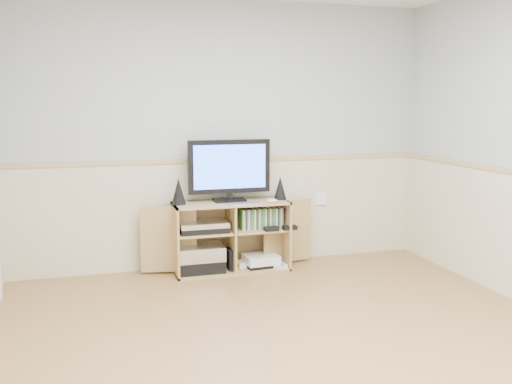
# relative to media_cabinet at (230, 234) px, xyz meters

# --- Properties ---
(room) EXTENTS (4.04, 4.54, 2.54)m
(room) POSITION_rel_media_cabinet_xyz_m (-0.07, -1.95, 0.88)
(room) COLOR tan
(room) RESTS_ON ground
(media_cabinet) EXTENTS (1.66, 0.40, 0.65)m
(media_cabinet) POSITION_rel_media_cabinet_xyz_m (0.00, 0.00, 0.00)
(media_cabinet) COLOR tan
(media_cabinet) RESTS_ON floor
(monitor) EXTENTS (0.77, 0.18, 0.57)m
(monitor) POSITION_rel_media_cabinet_xyz_m (-0.00, -0.00, 0.63)
(monitor) COLOR black
(monitor) RESTS_ON media_cabinet
(speaker_left) EXTENTS (0.13, 0.13, 0.24)m
(speaker_left) POSITION_rel_media_cabinet_xyz_m (-0.48, -0.03, 0.44)
(speaker_left) COLOR black
(speaker_left) RESTS_ON media_cabinet
(speaker_right) EXTENTS (0.12, 0.12, 0.22)m
(speaker_right) POSITION_rel_media_cabinet_xyz_m (0.49, -0.03, 0.43)
(speaker_right) COLOR black
(speaker_right) RESTS_ON media_cabinet
(keyboard) EXTENTS (0.27, 0.12, 0.01)m
(keyboard) POSITION_rel_media_cabinet_xyz_m (0.10, -0.19, 0.32)
(keyboard) COLOR silver
(keyboard) RESTS_ON media_cabinet
(mouse) EXTENTS (0.10, 0.07, 0.04)m
(mouse) POSITION_rel_media_cabinet_xyz_m (0.36, -0.19, 0.34)
(mouse) COLOR white
(mouse) RESTS_ON media_cabinet
(av_components) EXTENTS (0.52, 0.33, 0.47)m
(av_components) POSITION_rel_media_cabinet_xyz_m (-0.29, -0.05, -0.11)
(av_components) COLOR black
(av_components) RESTS_ON media_cabinet
(game_consoles) EXTENTS (0.45, 0.30, 0.11)m
(game_consoles) POSITION_rel_media_cabinet_xyz_m (0.28, -0.06, -0.26)
(game_consoles) COLOR white
(game_consoles) RESTS_ON media_cabinet
(game_cases) EXTENTS (0.41, 0.13, 0.19)m
(game_cases) POSITION_rel_media_cabinet_xyz_m (0.29, -0.07, 0.15)
(game_cases) COLOR #3F8C3F
(game_cases) RESTS_ON media_cabinet
(wall_outlet) EXTENTS (0.12, 0.03, 0.12)m
(wall_outlet) POSITION_rel_media_cabinet_xyz_m (0.98, 0.16, 0.27)
(wall_outlet) COLOR white
(wall_outlet) RESTS_ON wall_back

